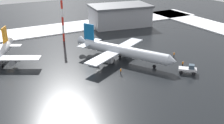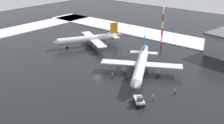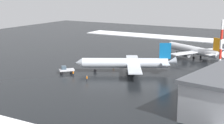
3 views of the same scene
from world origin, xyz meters
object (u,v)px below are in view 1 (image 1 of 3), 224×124
object	(u,v)px
ground_crew_beside_wing	(174,54)
ground_crew_near_tug	(183,64)
ground_crew_mid_apron	(121,71)
pushback_tug	(189,69)
antenna_mast	(62,17)
airplane_parked_starboard	(122,51)
cargo_hangar	(120,15)

from	to	relation	value
ground_crew_beside_wing	ground_crew_near_tug	bearing A→B (deg)	133.58
ground_crew_near_tug	ground_crew_mid_apron	xyz separation A→B (m)	(17.56, -4.05, 0.00)
pushback_tug	ground_crew_beside_wing	distance (m)	11.82
ground_crew_beside_wing	antenna_mast	distance (m)	40.23
airplane_parked_starboard	ground_crew_beside_wing	size ratio (longest dim) A/B	17.14
airplane_parked_starboard	ground_crew_mid_apron	world-z (taller)	airplane_parked_starboard
pushback_tug	ground_crew_mid_apron	size ratio (longest dim) A/B	2.83
pushback_tug	ground_crew_beside_wing	size ratio (longest dim) A/B	2.83
antenna_mast	ground_crew_beside_wing	bearing A→B (deg)	126.36
ground_crew_near_tug	ground_crew_mid_apron	distance (m)	18.02
pushback_tug	ground_crew_near_tug	xyz separation A→B (m)	(-1.65, -4.03, -0.31)
airplane_parked_starboard	ground_crew_beside_wing	distance (m)	16.17
airplane_parked_starboard	antenna_mast	size ratio (longest dim) A/B	1.69
cargo_hangar	ground_crew_mid_apron	bearing A→B (deg)	68.36
pushback_tug	cargo_hangar	world-z (taller)	cargo_hangar
airplane_parked_starboard	antenna_mast	xyz separation A→B (m)	(8.24, -26.66, 5.53)
airplane_parked_starboard	ground_crew_beside_wing	world-z (taller)	airplane_parked_starboard
antenna_mast	airplane_parked_starboard	bearing A→B (deg)	107.17
ground_crew_near_tug	ground_crew_beside_wing	world-z (taller)	same
cargo_hangar	airplane_parked_starboard	bearing A→B (deg)	69.00
ground_crew_beside_wing	antenna_mast	bearing A→B (deg)	12.13
ground_crew_beside_wing	cargo_hangar	xyz separation A→B (m)	(-5.44, -41.45, 3.47)
ground_crew_mid_apron	airplane_parked_starboard	bearing A→B (deg)	101.41
ground_crew_mid_apron	antenna_mast	world-z (taller)	antenna_mast
pushback_tug	ground_crew_beside_wing	bearing A→B (deg)	111.40
ground_crew_near_tug	antenna_mast	bearing A→B (deg)	90.13
airplane_parked_starboard	pushback_tug	world-z (taller)	airplane_parked_starboard
ground_crew_near_tug	ground_crew_beside_wing	xyz separation A→B (m)	(-2.82, -6.91, 0.00)
pushback_tug	ground_crew_mid_apron	distance (m)	17.84
airplane_parked_starboard	ground_crew_mid_apron	size ratio (longest dim) A/B	17.14
ground_crew_near_tug	antenna_mast	distance (m)	44.52
airplane_parked_starboard	cargo_hangar	bearing A→B (deg)	121.40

